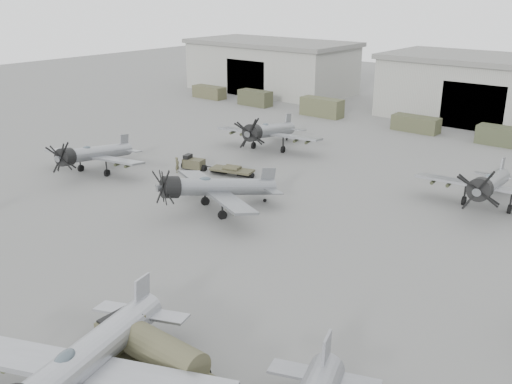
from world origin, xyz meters
TOP-DOWN VIEW (x-y plane):
  - ground at (0.00, 0.00)m, footprint 220.00×220.00m
  - hangar_left at (-38.00, 61.96)m, footprint 29.00×14.80m
  - hangar_center at (0.00, 61.96)m, footprint 29.00×14.80m
  - support_truck_0 at (-41.56, 50.00)m, footprint 5.86×2.20m
  - support_truck_1 at (-31.69, 50.00)m, footprint 5.42×2.20m
  - support_truck_2 at (-19.37, 50.00)m, footprint 6.24×2.20m
  - support_truck_3 at (-5.08, 50.00)m, footprint 5.98×2.20m
  - support_truck_4 at (5.51, 50.00)m, footprint 5.46×2.20m
  - aircraft_near_1 at (5.95, -7.35)m, footprint 13.24×11.99m
  - aircraft_mid_0 at (-22.09, 13.19)m, footprint 11.25×10.13m
  - aircraft_mid_1 at (-6.01, 13.36)m, footprint 11.46×10.37m
  - aircraft_far_0 at (-14.03, 30.83)m, footprint 12.43×11.19m
  - aircraft_far_1 at (11.16, 28.29)m, footprint 12.14×10.93m
  - fuel_tanker at (6.32, -3.57)m, footprint 6.29×2.93m
  - tug_trailer at (-13.86, 21.02)m, footprint 7.63×3.30m
  - ground_crew at (-15.99, 18.85)m, footprint 0.55×0.67m

SIDE VIEW (x-z plane):
  - ground at x=0.00m, z-range 0.00..0.00m
  - tug_trailer at x=-13.86m, z-range -0.19..1.33m
  - ground_crew at x=-15.99m, z-range 0.00..1.58m
  - support_truck_3 at x=-5.08m, z-range 0.00..1.97m
  - support_truck_0 at x=-41.56m, z-range 0.00..1.99m
  - support_truck_4 at x=5.51m, z-range 0.00..2.18m
  - support_truck_1 at x=-31.69m, z-range 0.00..2.35m
  - support_truck_2 at x=-19.37m, z-range 0.00..2.60m
  - fuel_tanker at x=6.32m, z-range 0.18..2.59m
  - aircraft_mid_0 at x=-22.09m, z-range -0.20..4.27m
  - aircraft_mid_1 at x=-6.01m, z-range -0.21..4.45m
  - aircraft_far_1 at x=11.16m, z-range -0.22..4.61m
  - aircraft_far_0 at x=-14.03m, z-range -0.22..4.71m
  - aircraft_near_1 at x=5.95m, z-range -0.24..5.16m
  - hangar_left at x=-38.00m, z-range 0.02..8.72m
  - hangar_center at x=0.00m, z-range 0.02..8.72m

